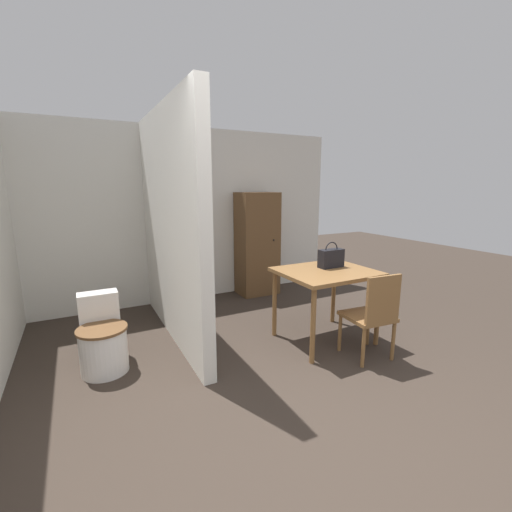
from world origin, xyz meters
TOP-DOWN VIEW (x-y plane):
  - ground_plane at (0.00, 0.00)m, footprint 16.00×16.00m
  - wall_back at (0.00, 3.52)m, footprint 5.02×0.12m
  - partition_wall at (-0.44, 2.29)m, footprint 0.12×2.34m
  - dining_table at (0.99, 1.37)m, footprint 0.98×0.83m
  - wooden_chair at (1.13, 0.81)m, footprint 0.46×0.46m
  - toilet at (-1.22, 1.83)m, footprint 0.44×0.59m
  - handbag at (1.12, 1.45)m, footprint 0.29×0.12m
  - wooden_cabinet at (1.14, 3.22)m, footprint 0.60×0.46m

SIDE VIEW (x-z plane):
  - ground_plane at x=0.00m, z-range 0.00..0.00m
  - toilet at x=-1.22m, z-range -0.06..0.62m
  - wooden_chair at x=1.13m, z-range 0.03..0.91m
  - dining_table at x=0.99m, z-range 0.30..1.10m
  - wooden_cabinet at x=1.14m, z-range 0.00..1.59m
  - handbag at x=1.12m, z-range 0.76..1.05m
  - wall_back at x=0.00m, z-range 0.00..2.50m
  - partition_wall at x=-0.44m, z-range 0.00..2.50m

